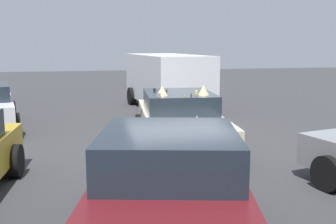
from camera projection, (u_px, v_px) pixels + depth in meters
The scene contains 4 objects.
ground_plane at pixel (180, 148), 10.04m from camera, with size 60.00×60.00×0.00m, color #38383A.
art_car_decorated at pixel (180, 120), 9.96m from camera, with size 4.83×2.36×1.57m.
parked_van_far_left at pixel (167, 78), 15.92m from camera, with size 5.25×2.75×2.11m.
parked_sedan_behind_left at pixel (169, 185), 5.21m from camera, with size 4.25×2.74×1.47m.
Camera 1 is at (-9.46, 2.42, 2.52)m, focal length 43.70 mm.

